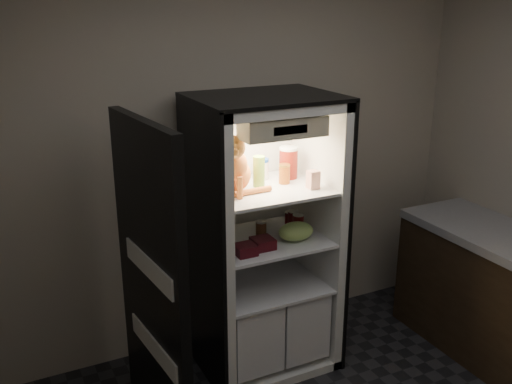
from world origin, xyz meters
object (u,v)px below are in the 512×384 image
(condiment_jar, at_px, (261,228))
(tabby_cat, at_px, (234,168))
(parmesan_shaker, at_px, (259,171))
(pepper_jar, at_px, (288,163))
(soda_can_c, at_px, (298,224))
(berry_box_right, at_px, (263,243))
(grape_bag, at_px, (296,231))
(berry_box_left, at_px, (245,250))
(cream_carton, at_px, (313,180))
(soda_can_b, at_px, (293,220))
(refrigerator, at_px, (262,255))
(mayo_tub, at_px, (261,169))
(salsa_jar, at_px, (284,174))
(soda_can_a, at_px, (289,220))

(condiment_jar, bearing_deg, tabby_cat, -163.09)
(parmesan_shaker, bearing_deg, pepper_jar, 17.40)
(soda_can_c, bearing_deg, berry_box_right, -161.83)
(berry_box_right, bearing_deg, grape_bag, 5.39)
(berry_box_right, bearing_deg, berry_box_left, -165.34)
(cream_carton, relative_size, soda_can_b, 0.86)
(refrigerator, height_order, soda_can_b, refrigerator)
(refrigerator, xyz_separation_m, mayo_tub, (0.05, 0.12, 0.57))
(mayo_tub, relative_size, grape_bag, 0.58)
(condiment_jar, bearing_deg, parmesan_shaker, -140.79)
(soda_can_c, height_order, condiment_jar, soda_can_c)
(tabby_cat, xyz_separation_m, pepper_jar, (0.46, 0.13, -0.05))
(condiment_jar, bearing_deg, mayo_tub, 63.29)
(cream_carton, bearing_deg, salsa_jar, 122.44)
(berry_box_left, bearing_deg, tabby_cat, 88.99)
(pepper_jar, height_order, grape_bag, pepper_jar)
(tabby_cat, bearing_deg, mayo_tub, 55.11)
(berry_box_right, bearing_deg, soda_can_c, 18.17)
(refrigerator, xyz_separation_m, soda_can_a, (0.23, 0.03, 0.20))
(cream_carton, xyz_separation_m, grape_bag, (-0.09, 0.04, -0.35))
(pepper_jar, height_order, berry_box_left, pepper_jar)
(pepper_jar, distance_m, grape_bag, 0.47)
(cream_carton, distance_m, condiment_jar, 0.49)
(soda_can_b, xyz_separation_m, grape_bag, (-0.07, -0.16, -0.01))
(soda_can_a, bearing_deg, berry_box_right, -144.08)
(condiment_jar, relative_size, berry_box_left, 0.79)
(parmesan_shaker, relative_size, pepper_jar, 0.95)
(soda_can_c, bearing_deg, cream_carton, -74.54)
(pepper_jar, bearing_deg, berry_box_left, -147.35)
(pepper_jar, xyz_separation_m, soda_can_b, (0.00, -0.07, -0.39))
(tabby_cat, height_order, condiment_jar, tabby_cat)
(pepper_jar, height_order, cream_carton, pepper_jar)
(soda_can_a, distance_m, berry_box_left, 0.53)
(tabby_cat, xyz_separation_m, berry_box_right, (0.14, -0.13, -0.48))
(pepper_jar, bearing_deg, soda_can_b, -87.90)
(cream_carton, relative_size, soda_can_c, 0.84)
(refrigerator, relative_size, soda_can_b, 13.98)
(pepper_jar, height_order, soda_can_c, pepper_jar)
(soda_can_c, relative_size, grape_bag, 0.58)
(mayo_tub, bearing_deg, soda_can_b, -37.03)
(grape_bag, bearing_deg, soda_can_c, 52.00)
(tabby_cat, relative_size, pepper_jar, 2.01)
(tabby_cat, xyz_separation_m, cream_carton, (0.48, -0.15, -0.10))
(parmesan_shaker, height_order, soda_can_b, parmesan_shaker)
(refrigerator, bearing_deg, grape_bag, -47.51)
(cream_carton, bearing_deg, grape_bag, 158.49)
(tabby_cat, xyz_separation_m, mayo_tub, (0.28, 0.19, -0.09))
(tabby_cat, xyz_separation_m, grape_bag, (0.39, -0.11, -0.45))
(soda_can_b, xyz_separation_m, berry_box_right, (-0.32, -0.18, -0.03))
(soda_can_b, bearing_deg, parmesan_shaker, -178.22)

